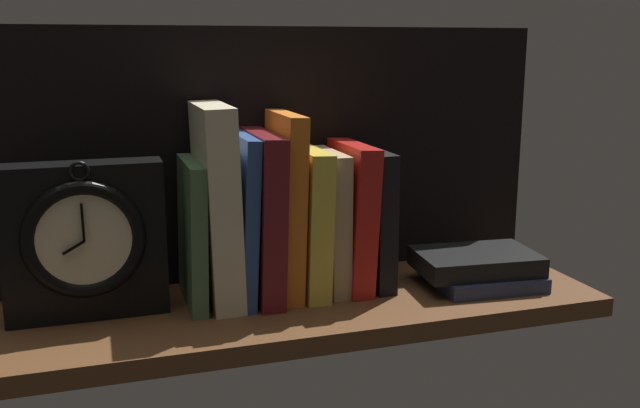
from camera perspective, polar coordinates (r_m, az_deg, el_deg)
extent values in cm
cube|color=brown|center=(95.11, -1.83, -8.37)|extent=(80.35, 24.90, 2.50)
cube|color=black|center=(101.36, -3.76, 4.02)|extent=(80.35, 1.20, 35.38)
cube|color=#476B44|center=(92.63, -10.23, -2.28)|extent=(2.48, 13.57, 18.69)
cube|color=beige|center=(92.26, -8.31, -0.03)|extent=(4.45, 14.68, 25.71)
cube|color=#2D4C8E|center=(93.26, -6.36, -1.08)|extent=(2.92, 14.14, 21.78)
cube|color=maroon|center=(93.81, -4.71, -0.91)|extent=(3.82, 15.52, 21.94)
cube|color=orange|center=(94.26, -2.88, -0.07)|extent=(3.32, 13.26, 24.35)
cube|color=gold|center=(95.63, -1.07, -1.33)|extent=(3.70, 14.19, 19.62)
cube|color=tan|center=(96.60, 0.70, -1.34)|extent=(2.58, 12.18, 19.04)
cube|color=red|center=(97.52, 2.45, -0.95)|extent=(4.08, 13.42, 20.02)
cube|color=black|center=(98.76, 4.19, -1.08)|extent=(2.74, 12.48, 18.96)
cube|color=black|center=(91.17, -18.36, -2.81)|extent=(19.17, 5.09, 19.17)
torus|color=black|center=(88.11, -18.40, -2.77)|extent=(14.36, 1.76, 14.36)
cylinder|color=beige|center=(88.11, -18.40, -2.77)|extent=(11.59, 0.60, 11.59)
cube|color=black|center=(87.83, -19.18, -3.34)|extent=(2.63, 0.30, 1.61)
cube|color=black|center=(87.07, -18.51, -1.42)|extent=(0.32, 0.30, 4.54)
torus|color=black|center=(86.78, -18.77, 2.51)|extent=(2.44, 0.44, 2.44)
cube|color=#232D4C|center=(103.00, 12.83, -5.69)|extent=(14.98, 13.69, 2.02)
cube|color=black|center=(101.63, 12.40, -4.52)|extent=(17.28, 12.27, 2.70)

